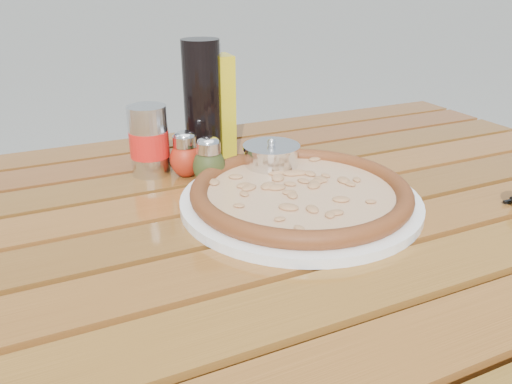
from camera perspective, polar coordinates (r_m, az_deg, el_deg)
name	(u,v)px	position (r m, az deg, el deg)	size (l,w,h in m)	color
table	(262,261)	(0.76, 0.64, -7.91)	(1.40, 0.90, 0.75)	#331E0B
plate	(300,201)	(0.75, 5.06, -0.98)	(0.36, 0.36, 0.01)	white
pizza	(300,191)	(0.75, 5.10, 0.11)	(0.38, 0.38, 0.03)	beige
pepper_shaker	(186,155)	(0.86, -8.06, 4.23)	(0.07, 0.07, 0.08)	red
oregano_shaker	(209,161)	(0.82, -5.40, 3.50)	(0.06, 0.06, 0.08)	#3A431B
dark_bottle	(203,104)	(0.90, -6.12, 10.00)	(0.07, 0.07, 0.22)	black
soda_can	(149,141)	(0.87, -12.11, 5.67)	(0.09, 0.09, 0.12)	silver
olive_oil_cruet	(217,108)	(0.92, -4.48, 9.60)	(0.06, 0.06, 0.21)	gold
parmesan_tin	(271,161)	(0.84, 1.76, 3.53)	(0.10, 0.10, 0.07)	silver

